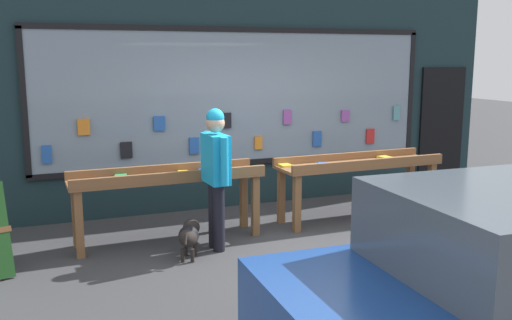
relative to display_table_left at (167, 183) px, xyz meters
name	(u,v)px	position (x,y,z in m)	size (l,w,h in m)	color
ground_plane	(302,252)	(1.37, -1.00, -0.74)	(40.00, 40.00, 0.00)	#38383A
shopfront_facade	(236,85)	(1.42, 1.39, 1.12)	(8.99, 0.29, 3.77)	#192D33
display_table_left	(167,183)	(0.00, 0.00, 0.00)	(2.39, 0.60, 0.93)	brown
display_table_right	(358,169)	(2.74, 0.00, -0.01)	(2.39, 0.68, 0.91)	brown
person_browsing	(216,168)	(0.47, -0.51, 0.25)	(0.24, 0.67, 1.70)	black
small_dog	(189,235)	(0.08, -0.69, -0.47)	(0.36, 0.53, 0.41)	black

